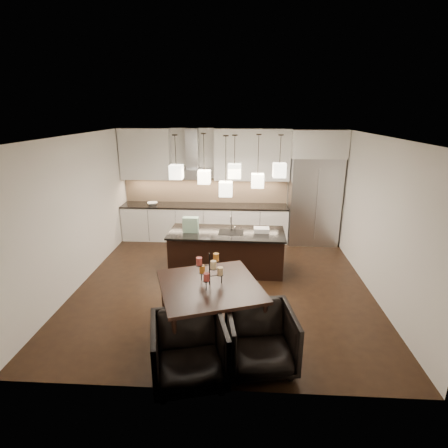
# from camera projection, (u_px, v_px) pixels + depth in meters

# --- Properties ---
(floor) EXTENTS (5.50, 5.50, 0.02)m
(floor) POSITION_uv_depth(u_px,v_px,m) (223.00, 283.00, 6.83)
(floor) COLOR black
(floor) RESTS_ON ground
(ceiling) EXTENTS (5.50, 5.50, 0.02)m
(ceiling) POSITION_uv_depth(u_px,v_px,m) (223.00, 135.00, 5.96)
(ceiling) COLOR white
(ceiling) RESTS_ON wall_back
(wall_back) EXTENTS (5.50, 0.02, 2.80)m
(wall_back) POSITION_uv_depth(u_px,v_px,m) (230.00, 184.00, 9.01)
(wall_back) COLOR silver
(wall_back) RESTS_ON ground
(wall_front) EXTENTS (5.50, 0.02, 2.80)m
(wall_front) POSITION_uv_depth(u_px,v_px,m) (208.00, 287.00, 3.78)
(wall_front) COLOR silver
(wall_front) RESTS_ON ground
(wall_left) EXTENTS (0.02, 5.50, 2.80)m
(wall_left) POSITION_uv_depth(u_px,v_px,m) (77.00, 212.00, 6.55)
(wall_left) COLOR silver
(wall_left) RESTS_ON ground
(wall_right) EXTENTS (0.02, 5.50, 2.80)m
(wall_right) POSITION_uv_depth(u_px,v_px,m) (377.00, 217.00, 6.24)
(wall_right) COLOR silver
(wall_right) RESTS_ON ground
(refrigerator) EXTENTS (1.20, 0.72, 2.15)m
(refrigerator) POSITION_uv_depth(u_px,v_px,m) (314.00, 201.00, 8.64)
(refrigerator) COLOR #B7B7BA
(refrigerator) RESTS_ON floor
(fridge_panel) EXTENTS (1.26, 0.72, 0.65)m
(fridge_panel) POSITION_uv_depth(u_px,v_px,m) (318.00, 143.00, 8.20)
(fridge_panel) COLOR silver
(fridge_panel) RESTS_ON refrigerator
(lower_cabinets) EXTENTS (4.21, 0.62, 0.88)m
(lower_cabinets) POSITION_uv_depth(u_px,v_px,m) (205.00, 223.00, 9.03)
(lower_cabinets) COLOR silver
(lower_cabinets) RESTS_ON floor
(countertop) EXTENTS (4.21, 0.66, 0.04)m
(countertop) POSITION_uv_depth(u_px,v_px,m) (205.00, 206.00, 8.89)
(countertop) COLOR black
(countertop) RESTS_ON lower_cabinets
(backsplash) EXTENTS (4.21, 0.02, 0.63)m
(backsplash) POSITION_uv_depth(u_px,v_px,m) (206.00, 190.00, 9.07)
(backsplash) COLOR tan
(backsplash) RESTS_ON countertop
(upper_cab_left) EXTENTS (1.25, 0.35, 1.25)m
(upper_cab_left) POSITION_uv_depth(u_px,v_px,m) (145.00, 154.00, 8.71)
(upper_cab_left) COLOR silver
(upper_cab_left) RESTS_ON wall_back
(upper_cab_right) EXTENTS (1.85, 0.35, 1.25)m
(upper_cab_right) POSITION_uv_depth(u_px,v_px,m) (252.00, 155.00, 8.56)
(upper_cab_right) COLOR silver
(upper_cab_right) RESTS_ON wall_back
(hood_canopy) EXTENTS (0.90, 0.52, 0.24)m
(hood_canopy) POSITION_uv_depth(u_px,v_px,m) (192.00, 173.00, 8.70)
(hood_canopy) COLOR #B7B7BA
(hood_canopy) RESTS_ON wall_back
(hood_chimney) EXTENTS (0.30, 0.28, 0.96)m
(hood_chimney) POSITION_uv_depth(u_px,v_px,m) (192.00, 148.00, 8.62)
(hood_chimney) COLOR #B7B7BA
(hood_chimney) RESTS_ON hood_canopy
(fruit_bowl) EXTENTS (0.32, 0.32, 0.06)m
(fruit_bowl) POSITION_uv_depth(u_px,v_px,m) (152.00, 204.00, 8.90)
(fruit_bowl) COLOR silver
(fruit_bowl) RESTS_ON countertop
(island_body) EXTENTS (2.31, 0.97, 0.81)m
(island_body) POSITION_uv_depth(u_px,v_px,m) (227.00, 252.00, 7.29)
(island_body) COLOR black
(island_body) RESTS_ON floor
(island_top) EXTENTS (2.39, 1.05, 0.04)m
(island_top) POSITION_uv_depth(u_px,v_px,m) (227.00, 233.00, 7.16)
(island_top) COLOR black
(island_top) RESTS_ON island_body
(faucet) EXTENTS (0.10, 0.22, 0.35)m
(faucet) POSITION_uv_depth(u_px,v_px,m) (231.00, 223.00, 7.18)
(faucet) COLOR silver
(faucet) RESTS_ON island_top
(tote_bag) EXTENTS (0.32, 0.17, 0.31)m
(tote_bag) POSITION_uv_depth(u_px,v_px,m) (191.00, 225.00, 7.11)
(tote_bag) COLOR #1F673E
(tote_bag) RESTS_ON island_top
(food_container) EXTENTS (0.32, 0.23, 0.09)m
(food_container) POSITION_uv_depth(u_px,v_px,m) (261.00, 230.00, 7.13)
(food_container) COLOR silver
(food_container) RESTS_ON island_top
(dining_table) EXTENTS (1.76, 1.76, 0.83)m
(dining_table) POSITION_uv_depth(u_px,v_px,m) (210.00, 310.00, 5.15)
(dining_table) COLOR black
(dining_table) RESTS_ON floor
(candelabra) EXTENTS (0.51, 0.51, 0.49)m
(candelabra) POSITION_uv_depth(u_px,v_px,m) (210.00, 269.00, 4.95)
(candelabra) COLOR black
(candelabra) RESTS_ON dining_table
(candle_a) EXTENTS (0.11, 0.11, 0.11)m
(candle_a) POSITION_uv_depth(u_px,v_px,m) (220.00, 271.00, 5.00)
(candle_a) COLOR #E0C18A
(candle_a) RESTS_ON candelabra
(candle_b) EXTENTS (0.11, 0.11, 0.11)m
(candle_b) POSITION_uv_depth(u_px,v_px,m) (202.00, 269.00, 5.06)
(candle_b) COLOR orange
(candle_b) RESTS_ON candelabra
(candle_c) EXTENTS (0.11, 0.11, 0.11)m
(candle_c) POSITION_uv_depth(u_px,v_px,m) (206.00, 277.00, 4.82)
(candle_c) COLOR #A83C36
(candle_c) RESTS_ON candelabra
(candle_d) EXTENTS (0.11, 0.11, 0.11)m
(candle_d) POSITION_uv_depth(u_px,v_px,m) (216.00, 257.00, 5.03)
(candle_d) COLOR orange
(candle_d) RESTS_ON candelabra
(candle_e) EXTENTS (0.11, 0.11, 0.11)m
(candle_e) POSITION_uv_depth(u_px,v_px,m) (199.00, 261.00, 4.89)
(candle_e) COLOR #A83C36
(candle_e) RESTS_ON candelabra
(candle_f) EXTENTS (0.11, 0.11, 0.11)m
(candle_f) POSITION_uv_depth(u_px,v_px,m) (214.00, 265.00, 4.78)
(candle_f) COLOR #E0C18A
(candle_f) RESTS_ON candelabra
(armchair_left) EXTENTS (1.08, 1.10, 0.83)m
(armchair_left) POSITION_uv_depth(u_px,v_px,m) (189.00, 351.00, 4.27)
(armchair_left) COLOR black
(armchair_left) RESTS_ON floor
(armchair_right) EXTENTS (0.98, 1.00, 0.80)m
(armchair_right) POSITION_uv_depth(u_px,v_px,m) (261.00, 339.00, 4.52)
(armchair_right) COLOR black
(armchair_right) RESTS_ON floor
(pendant_a) EXTENTS (0.24, 0.24, 0.26)m
(pendant_a) POSITION_uv_depth(u_px,v_px,m) (176.00, 172.00, 6.56)
(pendant_a) COLOR white
(pendant_a) RESTS_ON ceiling
(pendant_b) EXTENTS (0.24, 0.24, 0.26)m
(pendant_b) POSITION_uv_depth(u_px,v_px,m) (204.00, 177.00, 6.99)
(pendant_b) COLOR white
(pendant_b) RESTS_ON ceiling
(pendant_c) EXTENTS (0.24, 0.24, 0.26)m
(pendant_c) POSITION_uv_depth(u_px,v_px,m) (235.00, 171.00, 6.48)
(pendant_c) COLOR white
(pendant_c) RESTS_ON ceiling
(pendant_d) EXTENTS (0.24, 0.24, 0.26)m
(pendant_d) POSITION_uv_depth(u_px,v_px,m) (258.00, 181.00, 6.75)
(pendant_d) COLOR white
(pendant_d) RESTS_ON ceiling
(pendant_e) EXTENTS (0.24, 0.24, 0.26)m
(pendant_e) POSITION_uv_depth(u_px,v_px,m) (279.00, 170.00, 6.57)
(pendant_e) COLOR white
(pendant_e) RESTS_ON ceiling
(pendant_f) EXTENTS (0.24, 0.24, 0.26)m
(pendant_f) POSITION_uv_depth(u_px,v_px,m) (226.00, 189.00, 6.46)
(pendant_f) COLOR white
(pendant_f) RESTS_ON ceiling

